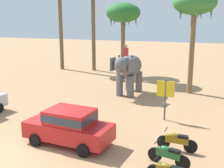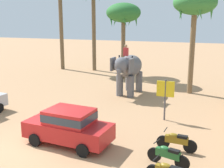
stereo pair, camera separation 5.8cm
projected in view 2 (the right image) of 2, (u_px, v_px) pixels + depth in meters
name	position (u px, v px, depth m)	size (l,w,h in m)	color
ground_plane	(35.00, 147.00, 13.12)	(120.00, 120.00, 0.00)	tan
car_sedan_foreground	(69.00, 125.00, 13.25)	(4.23, 2.15, 1.70)	red
elephant_with_mahout	(129.00, 69.00, 21.78)	(1.91, 3.95, 3.88)	slate
motorcycle_mid_row	(168.00, 155.00, 11.39)	(1.76, 0.70, 0.94)	black
motorcycle_fourth_in_row	(176.00, 141.00, 12.69)	(1.80, 0.55, 0.94)	black
palm_tree_behind_elephant	(123.00, 15.00, 26.41)	(3.20, 3.20, 7.14)	brown
palm_tree_leaning_seaward	(195.00, 6.00, 21.04)	(3.20, 3.20, 7.77)	brown
signboard_yellow	(165.00, 92.00, 16.26)	(1.00, 0.10, 2.40)	#4C4C51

